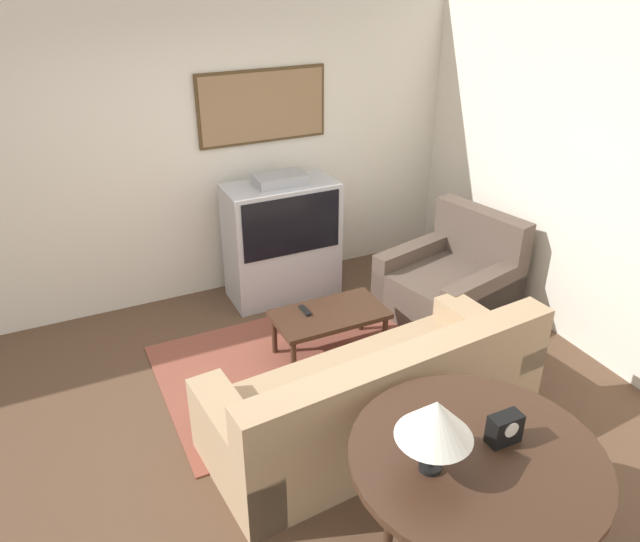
{
  "coord_description": "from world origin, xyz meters",
  "views": [
    {
      "loc": [
        -1.25,
        -3.2,
        3.04
      ],
      "look_at": [
        0.61,
        0.7,
        0.75
      ],
      "focal_mm": 35.0,
      "sensor_mm": 36.0,
      "label": 1
    }
  ],
  "objects_px": {
    "couch": "(377,400)",
    "console_table": "(477,464)",
    "mantel_clock": "(505,429)",
    "armchair": "(451,284)",
    "table_lamp": "(435,420)",
    "tv": "(282,240)",
    "coffee_table": "(330,317)"
  },
  "relations": [
    {
      "from": "armchair",
      "to": "mantel_clock",
      "type": "xyz_separation_m",
      "value": [
        -1.34,
        -2.19,
        0.59
      ]
    },
    {
      "from": "armchair",
      "to": "console_table",
      "type": "bearing_deg",
      "value": -47.84
    },
    {
      "from": "tv",
      "to": "coffee_table",
      "type": "distance_m",
      "value": 1.12
    },
    {
      "from": "console_table",
      "to": "mantel_clock",
      "type": "height_order",
      "value": "mantel_clock"
    },
    {
      "from": "couch",
      "to": "mantel_clock",
      "type": "relative_size",
      "value": 13.72
    },
    {
      "from": "couch",
      "to": "console_table",
      "type": "relative_size",
      "value": 1.83
    },
    {
      "from": "armchair",
      "to": "coffee_table",
      "type": "bearing_deg",
      "value": -97.87
    },
    {
      "from": "console_table",
      "to": "mantel_clock",
      "type": "xyz_separation_m",
      "value": [
        0.17,
        0.03,
        0.15
      ]
    },
    {
      "from": "mantel_clock",
      "to": "console_table",
      "type": "bearing_deg",
      "value": -171.39
    },
    {
      "from": "couch",
      "to": "mantel_clock",
      "type": "bearing_deg",
      "value": 89.36
    },
    {
      "from": "couch",
      "to": "coffee_table",
      "type": "relative_size",
      "value": 2.59
    },
    {
      "from": "tv",
      "to": "table_lamp",
      "type": "distance_m",
      "value": 3.25
    },
    {
      "from": "console_table",
      "to": "mantel_clock",
      "type": "bearing_deg",
      "value": 8.61
    },
    {
      "from": "couch",
      "to": "mantel_clock",
      "type": "height_order",
      "value": "mantel_clock"
    },
    {
      "from": "console_table",
      "to": "table_lamp",
      "type": "height_order",
      "value": "table_lamp"
    },
    {
      "from": "tv",
      "to": "console_table",
      "type": "distance_m",
      "value": 3.2
    },
    {
      "from": "table_lamp",
      "to": "tv",
      "type": "bearing_deg",
      "value": 80.5
    },
    {
      "from": "couch",
      "to": "table_lamp",
      "type": "height_order",
      "value": "table_lamp"
    },
    {
      "from": "armchair",
      "to": "console_table",
      "type": "distance_m",
      "value": 2.72
    },
    {
      "from": "armchair",
      "to": "console_table",
      "type": "xyz_separation_m",
      "value": [
        -1.51,
        -2.22,
        0.45
      ]
    },
    {
      "from": "table_lamp",
      "to": "mantel_clock",
      "type": "distance_m",
      "value": 0.49
    },
    {
      "from": "tv",
      "to": "coffee_table",
      "type": "height_order",
      "value": "tv"
    },
    {
      "from": "console_table",
      "to": "table_lamp",
      "type": "xyz_separation_m",
      "value": [
        -0.27,
        0.03,
        0.37
      ]
    },
    {
      "from": "armchair",
      "to": "coffee_table",
      "type": "relative_size",
      "value": 1.31
    },
    {
      "from": "mantel_clock",
      "to": "couch",
      "type": "bearing_deg",
      "value": 94.39
    },
    {
      "from": "couch",
      "to": "coffee_table",
      "type": "bearing_deg",
      "value": -102.44
    },
    {
      "from": "tv",
      "to": "coffee_table",
      "type": "bearing_deg",
      "value": -92.23
    },
    {
      "from": "mantel_clock",
      "to": "armchair",
      "type": "bearing_deg",
      "value": 58.53
    },
    {
      "from": "couch",
      "to": "armchair",
      "type": "height_order",
      "value": "armchair"
    },
    {
      "from": "tv",
      "to": "table_lamp",
      "type": "height_order",
      "value": "tv"
    },
    {
      "from": "table_lamp",
      "to": "mantel_clock",
      "type": "height_order",
      "value": "table_lamp"
    },
    {
      "from": "couch",
      "to": "armchair",
      "type": "distance_m",
      "value": 1.81
    }
  ]
}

